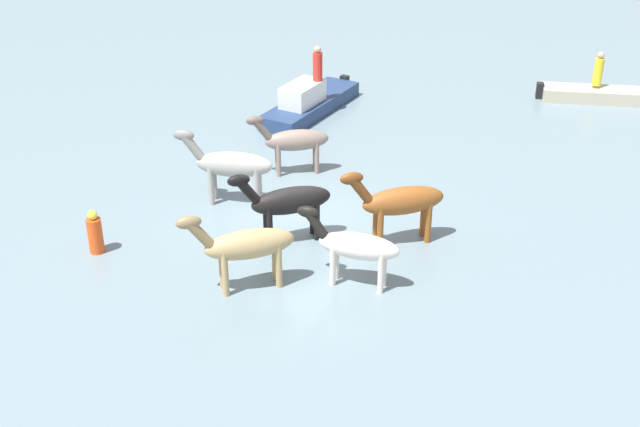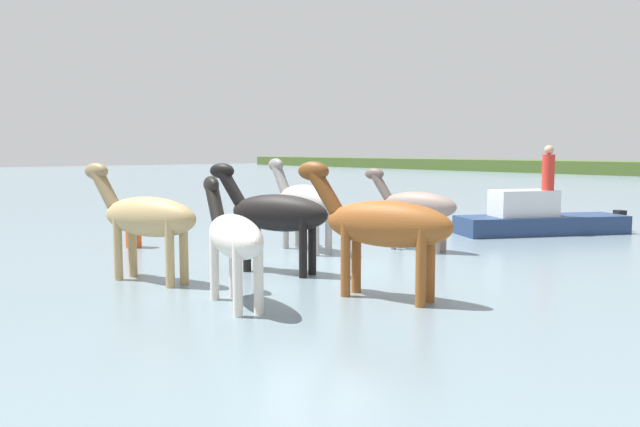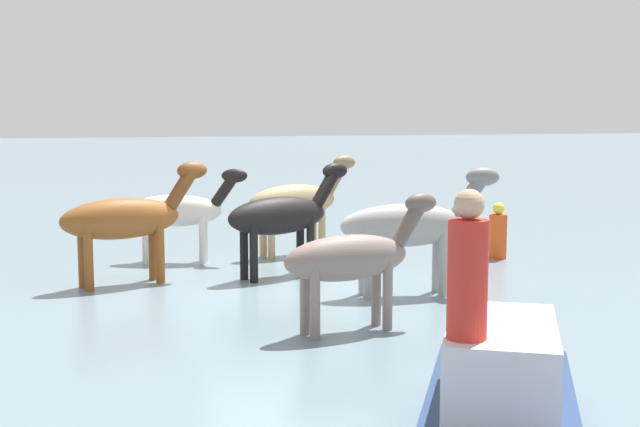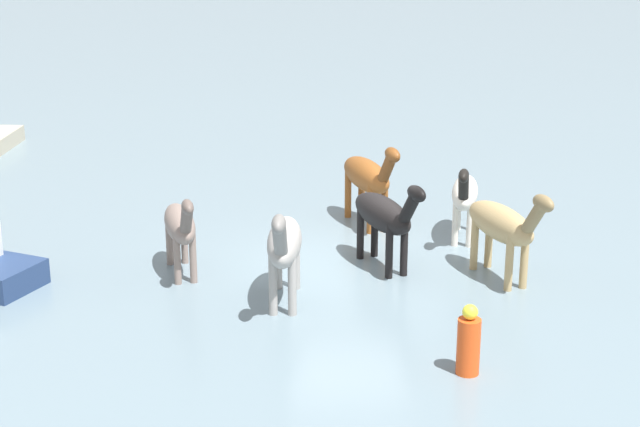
% 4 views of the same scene
% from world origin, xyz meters
% --- Properties ---
extents(ground_plane, '(161.48, 161.48, 0.00)m').
position_xyz_m(ground_plane, '(0.00, 0.00, 0.00)').
color(ground_plane, slate).
extents(horse_rear_stallion, '(2.37, 0.93, 1.84)m').
position_xyz_m(horse_rear_stallion, '(-0.30, 3.24, 1.01)').
color(horse_rear_stallion, gray).
rests_on(horse_rear_stallion, ground_plane).
extents(horse_mid_herd, '(2.38, 0.99, 1.84)m').
position_xyz_m(horse_mid_herd, '(1.46, -2.64, 1.02)').
color(horse_mid_herd, silver).
rests_on(horse_mid_herd, ground_plane).
extents(horse_gray_outer, '(2.66, 0.80, 2.06)m').
position_xyz_m(horse_gray_outer, '(-1.85, 1.29, 1.13)').
color(horse_gray_outer, '#9E9993').
rests_on(horse_gray_outer, ground_plane).
extents(horse_dark_mare, '(2.66, 1.22, 2.07)m').
position_xyz_m(horse_dark_mare, '(2.53, -0.69, 1.14)').
color(horse_dark_mare, brown).
rests_on(horse_dark_mare, ground_plane).
extents(horse_dun_straggler, '(2.54, 1.32, 2.01)m').
position_xyz_m(horse_dun_straggler, '(-0.18, -0.72, 1.10)').
color(horse_dun_straggler, black).
rests_on(horse_dun_straggler, ground_plane).
extents(horse_pinto_flank, '(2.59, 1.25, 2.03)m').
position_xyz_m(horse_pinto_flank, '(-0.96, -2.87, 1.12)').
color(horse_pinto_flank, tan).
rests_on(horse_pinto_flank, ground_plane).
extents(person_helmsman_aft, '(0.32, 0.32, 1.19)m').
position_xyz_m(person_helmsman_aft, '(0.17, 7.92, 1.74)').
color(person_helmsman_aft, red).
rests_on(person_helmsman_aft, boat_dinghy_port).
extents(buoy_channel_marker, '(0.36, 0.36, 1.14)m').
position_xyz_m(buoy_channel_marker, '(-4.79, -1.44, 0.51)').
color(buoy_channel_marker, '#E54C19').
rests_on(buoy_channel_marker, ground_plane).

